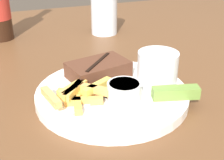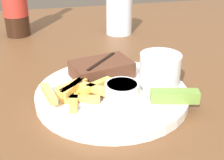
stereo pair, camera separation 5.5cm
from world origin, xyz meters
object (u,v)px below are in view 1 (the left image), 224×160
coleslaw_cup (159,67)px  knife_utensil (95,86)px  pickle_spear (176,93)px  drinking_glass (104,15)px  dipping_sauce_cup (124,91)px  fork_utensil (85,105)px  steak_portion (98,69)px  dinner_plate (112,94)px

coleslaw_cup → knife_utensil: bearing=167.3°
pickle_spear → knife_utensil: (-0.12, 0.09, -0.01)m
drinking_glass → dipping_sauce_cup: bearing=-104.0°
coleslaw_cup → fork_utensil: size_ratio=0.63×
steak_portion → dinner_plate: bearing=-83.9°
dipping_sauce_cup → drinking_glass: bearing=76.0°
drinking_glass → coleslaw_cup: bearing=-93.0°
pickle_spear → drinking_glass: (0.02, 0.43, 0.02)m
dinner_plate → steak_portion: size_ratio=2.17×
dinner_plate → steak_portion: (-0.01, 0.06, 0.02)m
dinner_plate → knife_utensil: knife_utensil is taller
fork_utensil → knife_utensil: knife_utensil is taller
fork_utensil → coleslaw_cup: bearing=-19.4°
pickle_spear → dipping_sauce_cup: bearing=163.6°
dinner_plate → knife_utensil: bearing=140.5°
coleslaw_cup → pickle_spear: bearing=-87.1°
dinner_plate → dipping_sauce_cup: (0.01, -0.04, 0.03)m
coleslaw_cup → knife_utensil: (-0.12, 0.03, -0.03)m
fork_utensil → drinking_glass: size_ratio=1.14×
fork_utensil → dipping_sauce_cup: bearing=-32.5°
fork_utensil → drinking_glass: 0.44m
steak_portion → dipping_sauce_cup: bearing=-81.8°
dinner_plate → pickle_spear: size_ratio=3.29×
dipping_sauce_cup → pickle_spear: (0.08, -0.03, -0.01)m
steak_portion → dipping_sauce_cup: steak_portion is taller
coleslaw_cup → fork_utensil: 0.16m
coleslaw_cup → drinking_glass: 0.37m
dipping_sauce_cup → knife_utensil: 0.07m
knife_utensil → pickle_spear: bearing=-143.4°
pickle_spear → knife_utensil: pickle_spear is taller
steak_portion → fork_utensil: (-0.05, -0.10, -0.01)m
dinner_plate → fork_utensil: size_ratio=2.29×
dinner_plate → knife_utensil: (-0.03, 0.02, 0.01)m
dipping_sauce_cup → pickle_spear: bearing=-16.4°
dinner_plate → coleslaw_cup: bearing=-2.9°
steak_portion → pickle_spear: 0.16m
dipping_sauce_cup → fork_utensil: size_ratio=0.48×
coleslaw_cup → dipping_sauce_cup: bearing=-157.5°
coleslaw_cup → fork_utensil: bearing=-167.6°
dipping_sauce_cup → drinking_glass: drinking_glass is taller
dinner_plate → drinking_glass: drinking_glass is taller
steak_portion → fork_utensil: 0.11m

